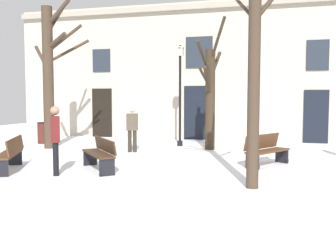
{
  "coord_description": "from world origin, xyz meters",
  "views": [
    {
      "loc": [
        3.19,
        -9.9,
        1.97
      ],
      "look_at": [
        0.0,
        1.53,
        1.07
      ],
      "focal_mm": 42.09,
      "sensor_mm": 36.0,
      "label": 1
    }
  ],
  "objects_px": {
    "tree_foreground": "(50,72)",
    "person_strolling": "(132,127)",
    "tree_near_facade": "(210,92)",
    "person_near_bench": "(55,137)",
    "streetlamp": "(180,85)",
    "tree_right_of_center": "(253,46)",
    "bench_back_to_back_right": "(266,150)",
    "bench_near_lamp": "(100,153)",
    "bench_facing_shops": "(10,153)",
    "litter_bin": "(43,133)"
  },
  "relations": [
    {
      "from": "streetlamp",
      "to": "bench_facing_shops",
      "type": "height_order",
      "value": "streetlamp"
    },
    {
      "from": "tree_near_facade",
      "to": "streetlamp",
      "type": "distance_m",
      "value": 1.55
    },
    {
      "from": "tree_near_facade",
      "to": "person_strolling",
      "type": "height_order",
      "value": "tree_near_facade"
    },
    {
      "from": "tree_foreground",
      "to": "bench_facing_shops",
      "type": "relative_size",
      "value": 3.04
    },
    {
      "from": "person_near_bench",
      "to": "streetlamp",
      "type": "bearing_deg",
      "value": -45.47
    },
    {
      "from": "tree_near_facade",
      "to": "streetlamp",
      "type": "xyz_separation_m",
      "value": [
        -1.33,
        0.76,
        0.3
      ]
    },
    {
      "from": "tree_foreground",
      "to": "bench_back_to_back_right",
      "type": "relative_size",
      "value": 3.4
    },
    {
      "from": "person_strolling",
      "to": "person_near_bench",
      "type": "relative_size",
      "value": 0.93
    },
    {
      "from": "litter_bin",
      "to": "bench_back_to_back_right",
      "type": "distance_m",
      "value": 9.59
    },
    {
      "from": "bench_facing_shops",
      "to": "person_strolling",
      "type": "xyz_separation_m",
      "value": [
        1.88,
        4.13,
        0.42
      ]
    },
    {
      "from": "person_strolling",
      "to": "bench_near_lamp",
      "type": "bearing_deg",
      "value": -96.33
    },
    {
      "from": "tree_right_of_center",
      "to": "bench_near_lamp",
      "type": "bearing_deg",
      "value": 165.95
    },
    {
      "from": "streetlamp",
      "to": "litter_bin",
      "type": "relative_size",
      "value": 4.48
    },
    {
      "from": "litter_bin",
      "to": "bench_near_lamp",
      "type": "height_order",
      "value": "litter_bin"
    },
    {
      "from": "streetlamp",
      "to": "litter_bin",
      "type": "height_order",
      "value": "streetlamp"
    },
    {
      "from": "bench_back_to_back_right",
      "to": "person_near_bench",
      "type": "bearing_deg",
      "value": 150.16
    },
    {
      "from": "bench_back_to_back_right",
      "to": "litter_bin",
      "type": "bearing_deg",
      "value": 103.32
    },
    {
      "from": "streetlamp",
      "to": "tree_foreground",
      "type": "bearing_deg",
      "value": -156.48
    },
    {
      "from": "tree_right_of_center",
      "to": "bench_near_lamp",
      "type": "xyz_separation_m",
      "value": [
        -4.03,
        1.01,
        -2.56
      ]
    },
    {
      "from": "bench_near_lamp",
      "to": "tree_near_facade",
      "type": "bearing_deg",
      "value": 115.32
    },
    {
      "from": "litter_bin",
      "to": "bench_facing_shops",
      "type": "bearing_deg",
      "value": -64.53
    },
    {
      "from": "tree_right_of_center",
      "to": "bench_facing_shops",
      "type": "bearing_deg",
      "value": 177.18
    },
    {
      "from": "litter_bin",
      "to": "tree_foreground",
      "type": "bearing_deg",
      "value": -46.22
    },
    {
      "from": "tree_right_of_center",
      "to": "person_strolling",
      "type": "height_order",
      "value": "tree_right_of_center"
    },
    {
      "from": "bench_facing_shops",
      "to": "bench_back_to_back_right",
      "type": "height_order",
      "value": "bench_back_to_back_right"
    },
    {
      "from": "streetlamp",
      "to": "person_near_bench",
      "type": "height_order",
      "value": "streetlamp"
    },
    {
      "from": "streetlamp",
      "to": "person_near_bench",
      "type": "bearing_deg",
      "value": -103.71
    },
    {
      "from": "streetlamp",
      "to": "tree_right_of_center",
      "type": "bearing_deg",
      "value": -64.1
    },
    {
      "from": "streetlamp",
      "to": "bench_back_to_back_right",
      "type": "xyz_separation_m",
      "value": [
        3.43,
        -3.7,
        -1.98
      ]
    },
    {
      "from": "tree_near_facade",
      "to": "person_near_bench",
      "type": "relative_size",
      "value": 2.72
    },
    {
      "from": "tree_foreground",
      "to": "person_strolling",
      "type": "relative_size",
      "value": 3.51
    },
    {
      "from": "tree_foreground",
      "to": "person_near_bench",
      "type": "bearing_deg",
      "value": -56.62
    },
    {
      "from": "tree_right_of_center",
      "to": "bench_back_to_back_right",
      "type": "distance_m",
      "value": 3.88
    },
    {
      "from": "tree_near_facade",
      "to": "bench_back_to_back_right",
      "type": "relative_size",
      "value": 2.84
    },
    {
      "from": "tree_foreground",
      "to": "litter_bin",
      "type": "xyz_separation_m",
      "value": [
        -1.14,
        1.19,
        -2.43
      ]
    },
    {
      "from": "tree_near_facade",
      "to": "bench_back_to_back_right",
      "type": "xyz_separation_m",
      "value": [
        2.11,
        -2.94,
        -1.68
      ]
    },
    {
      "from": "tree_right_of_center",
      "to": "person_near_bench",
      "type": "relative_size",
      "value": 3.69
    },
    {
      "from": "tree_right_of_center",
      "to": "person_strolling",
      "type": "relative_size",
      "value": 3.96
    },
    {
      "from": "litter_bin",
      "to": "bench_near_lamp",
      "type": "relative_size",
      "value": 0.53
    },
    {
      "from": "tree_right_of_center",
      "to": "tree_near_facade",
      "type": "relative_size",
      "value": 1.35
    },
    {
      "from": "bench_back_to_back_right",
      "to": "bench_facing_shops",
      "type": "bearing_deg",
      "value": 142.63
    },
    {
      "from": "tree_foreground",
      "to": "person_strolling",
      "type": "height_order",
      "value": "tree_foreground"
    },
    {
      "from": "tree_foreground",
      "to": "bench_near_lamp",
      "type": "relative_size",
      "value": 3.39
    },
    {
      "from": "tree_right_of_center",
      "to": "person_strolling",
      "type": "bearing_deg",
      "value": 134.81
    },
    {
      "from": "bench_back_to_back_right",
      "to": "bench_near_lamp",
      "type": "bearing_deg",
      "value": 145.0
    },
    {
      "from": "bench_facing_shops",
      "to": "bench_near_lamp",
      "type": "relative_size",
      "value": 1.12
    },
    {
      "from": "tree_near_facade",
      "to": "person_strolling",
      "type": "relative_size",
      "value": 2.93
    },
    {
      "from": "tree_foreground",
      "to": "bench_back_to_back_right",
      "type": "distance_m",
      "value": 8.53
    },
    {
      "from": "tree_foreground",
      "to": "tree_near_facade",
      "type": "relative_size",
      "value": 1.2
    },
    {
      "from": "tree_right_of_center",
      "to": "tree_near_facade",
      "type": "distance_m",
      "value": 6.21
    }
  ]
}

